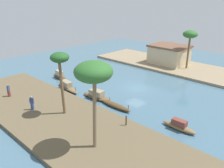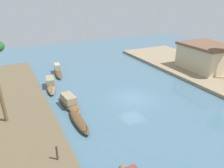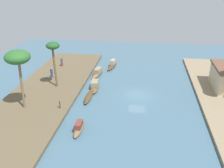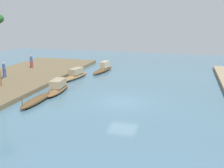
{
  "view_description": "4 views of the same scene",
  "coord_description": "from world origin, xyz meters",
  "px_view_note": "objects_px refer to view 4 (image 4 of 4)",
  "views": [
    {
      "loc": [
        20.37,
        -26.51,
        13.06
      ],
      "look_at": [
        -2.94,
        -2.23,
        0.47
      ],
      "focal_mm": 37.97,
      "sensor_mm": 36.0,
      "label": 1
    },
    {
      "loc": [
        18.78,
        -11.94,
        10.86
      ],
      "look_at": [
        -2.46,
        -1.37,
        1.04
      ],
      "focal_mm": 35.63,
      "sensor_mm": 36.0,
      "label": 2
    },
    {
      "loc": [
        34.47,
        0.98,
        16.67
      ],
      "look_at": [
        -1.64,
        -4.12,
        0.77
      ],
      "focal_mm": 40.41,
      "sensor_mm": 36.0,
      "label": 3
    },
    {
      "loc": [
        21.43,
        5.11,
        7.3
      ],
      "look_at": [
        -3.65,
        -2.02,
        0.57
      ],
      "focal_mm": 42.82,
      "sensor_mm": 36.0,
      "label": 4
    }
  ],
  "objects_px": {
    "sampan_downstream_large": "(75,75)",
    "person_by_mooring": "(31,63)",
    "sampan_open_hull": "(36,100)",
    "sampan_with_tall_canopy": "(58,87)",
    "sampan_foreground": "(103,69)",
    "person_on_near_bank": "(4,71)"
  },
  "relations": [
    {
      "from": "sampan_foreground",
      "to": "sampan_downstream_large",
      "type": "bearing_deg",
      "value": -15.27
    },
    {
      "from": "sampan_downstream_large",
      "to": "person_on_near_bank",
      "type": "bearing_deg",
      "value": -57.88
    },
    {
      "from": "sampan_foreground",
      "to": "person_on_near_bank",
      "type": "height_order",
      "value": "person_on_near_bank"
    },
    {
      "from": "person_on_near_bank",
      "to": "person_by_mooring",
      "type": "distance_m",
      "value": 5.87
    },
    {
      "from": "sampan_open_hull",
      "to": "sampan_downstream_large",
      "type": "relative_size",
      "value": 0.84
    },
    {
      "from": "sampan_open_hull",
      "to": "person_by_mooring",
      "type": "bearing_deg",
      "value": -146.81
    },
    {
      "from": "person_on_near_bank",
      "to": "sampan_open_hull",
      "type": "bearing_deg",
      "value": 5.15
    },
    {
      "from": "sampan_foreground",
      "to": "person_by_mooring",
      "type": "height_order",
      "value": "person_by_mooring"
    },
    {
      "from": "sampan_open_hull",
      "to": "sampan_foreground",
      "type": "distance_m",
      "value": 14.08
    },
    {
      "from": "sampan_with_tall_canopy",
      "to": "sampan_foreground",
      "type": "distance_m",
      "value": 10.48
    },
    {
      "from": "sampan_open_hull",
      "to": "sampan_foreground",
      "type": "bearing_deg",
      "value": 173.28
    },
    {
      "from": "sampan_open_hull",
      "to": "sampan_with_tall_canopy",
      "type": "distance_m",
      "value": 3.62
    },
    {
      "from": "sampan_foreground",
      "to": "person_by_mooring",
      "type": "relative_size",
      "value": 3.14
    },
    {
      "from": "person_on_near_bank",
      "to": "person_by_mooring",
      "type": "relative_size",
      "value": 1.01
    },
    {
      "from": "sampan_downstream_large",
      "to": "sampan_foreground",
      "type": "bearing_deg",
      "value": 164.88
    },
    {
      "from": "sampan_downstream_large",
      "to": "person_on_near_bank",
      "type": "distance_m",
      "value": 8.03
    },
    {
      "from": "sampan_with_tall_canopy",
      "to": "person_by_mooring",
      "type": "relative_size",
      "value": 2.92
    },
    {
      "from": "sampan_downstream_large",
      "to": "sampan_with_tall_canopy",
      "type": "xyz_separation_m",
      "value": [
        5.76,
        0.67,
        0.02
      ]
    },
    {
      "from": "sampan_downstream_large",
      "to": "person_by_mooring",
      "type": "xyz_separation_m",
      "value": [
        -2.68,
        -7.52,
        0.66
      ]
    },
    {
      "from": "sampan_foreground",
      "to": "person_by_mooring",
      "type": "distance_m",
      "value": 9.77
    },
    {
      "from": "sampan_open_hull",
      "to": "sampan_with_tall_canopy",
      "type": "bearing_deg",
      "value": 176.59
    },
    {
      "from": "sampan_downstream_large",
      "to": "sampan_with_tall_canopy",
      "type": "relative_size",
      "value": 1.1
    }
  ]
}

